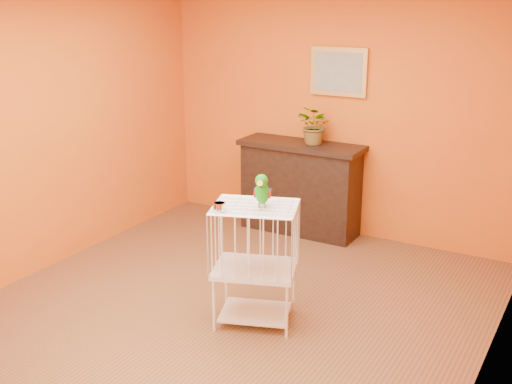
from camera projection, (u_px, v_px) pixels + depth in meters
The scene contains 8 objects.
ground at pixel (226, 313), 5.31m from camera, with size 4.50×4.50×0.00m, color brown.
room_shell at pixel (223, 125), 4.83m from camera, with size 4.50×4.50×4.50m.
console_cabinet at pixel (300, 188), 6.98m from camera, with size 1.35×0.48×1.00m.
potted_plant at pixel (316, 129), 6.72m from camera, with size 0.37×0.41×0.32m, color #26722D.
framed_picture at pixel (338, 72), 6.62m from camera, with size 0.62×0.04×0.50m.
birdcage at pixel (255, 263), 5.03m from camera, with size 0.76×0.67×0.98m.
feed_cup at pixel (219, 207), 4.76m from camera, with size 0.09×0.09×0.06m, color silver.
parrot at pixel (262, 191), 4.80m from camera, with size 0.15×0.25×0.28m.
Camera 1 is at (2.58, -4.01, 2.55)m, focal length 45.00 mm.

